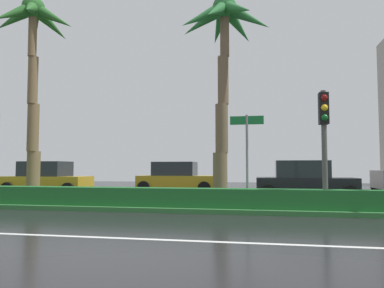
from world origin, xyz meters
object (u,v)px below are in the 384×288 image
Objects in this scene: traffic_signal_median_right at (324,127)px; car_in_traffic_leading at (47,179)px; car_in_traffic_second at (177,178)px; street_name_sign at (247,147)px; palm_tree_centre_left at (223,40)px; palm_tree_mid_left at (33,42)px; car_in_traffic_third at (304,181)px.

traffic_signal_median_right is 14.13m from car_in_traffic_leading.
car_in_traffic_second is at bearing 22.82° from car_in_traffic_leading.
traffic_signal_median_right is at bearing -13.89° from street_name_sign.
palm_tree_centre_left is at bearing 123.75° from street_name_sign.
car_in_traffic_third is at bearing 20.44° from palm_tree_mid_left.
traffic_signal_median_right is 0.84× the size of car_in_traffic_third.
palm_tree_mid_left is 7.70m from palm_tree_centre_left.
car_in_traffic_second is 7.08m from car_in_traffic_third.
traffic_signal_median_right is at bearing -24.05° from car_in_traffic_leading.
car_in_traffic_third is (10.93, 4.07, -5.66)m from palm_tree_mid_left.
street_name_sign is 8.92m from car_in_traffic_second.
street_name_sign is at bearing -26.13° from car_in_traffic_leading.
palm_tree_centre_left reaches higher than car_in_traffic_leading.
palm_tree_centre_left is 1.81× the size of car_in_traffic_third.
street_name_sign reaches higher than car_in_traffic_third.
palm_tree_mid_left reaches higher than car_in_traffic_leading.
street_name_sign reaches higher than car_in_traffic_leading.
street_name_sign is 0.70× the size of car_in_traffic_second.
palm_tree_centre_left is 4.46m from street_name_sign.
palm_tree_mid_left is 9.89m from car_in_traffic_second.
street_name_sign is 0.70× the size of car_in_traffic_third.
palm_tree_centre_left is (7.69, 0.40, -0.26)m from palm_tree_mid_left.
street_name_sign reaches higher than car_in_traffic_second.
palm_tree_mid_left is 2.28× the size of traffic_signal_median_right.
street_name_sign is 0.70× the size of car_in_traffic_leading.
traffic_signal_median_right is 0.84× the size of car_in_traffic_leading.
car_in_traffic_leading and car_in_traffic_third have the same top height.
palm_tree_mid_left is at bearing -159.56° from car_in_traffic_third.
street_name_sign is 5.69m from car_in_traffic_third.
car_in_traffic_second is at bearing 118.41° from street_name_sign.
palm_tree_mid_left reaches higher than car_in_traffic_second.
palm_tree_centre_left is at bearing 149.14° from traffic_signal_median_right.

